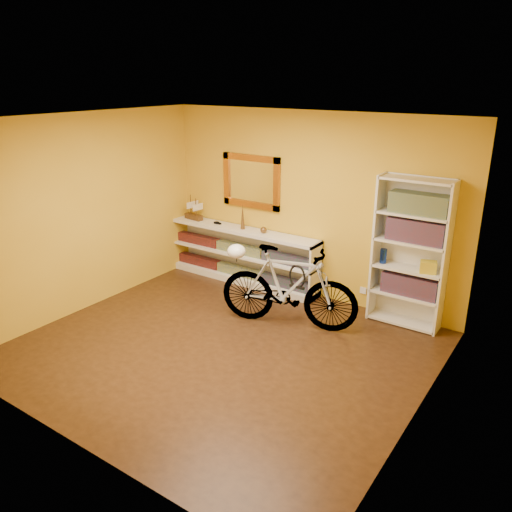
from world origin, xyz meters
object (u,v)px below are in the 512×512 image
Objects in this scene: bookcase at (410,254)px; bicycle at (289,287)px; console_unit at (241,255)px; helmet at (236,251)px.

bicycle is at bearing -143.30° from bookcase.
console_unit is 1.37m from helmet.
helmet is at bearing -149.65° from bookcase.
bookcase is 1.06× the size of bicycle.
bookcase is 2.15m from helmet.
bookcase is at bearing 30.35° from helmet.
bookcase reaches higher than helmet.
bookcase is (2.56, 0.03, 0.52)m from console_unit.
helmet is (-1.86, -1.09, -0.02)m from bookcase.
bookcase is 1.55m from bicycle.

